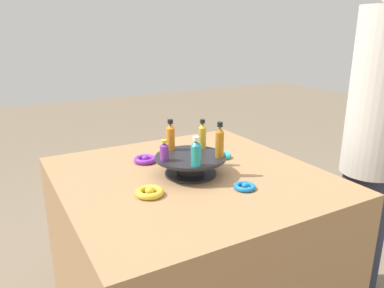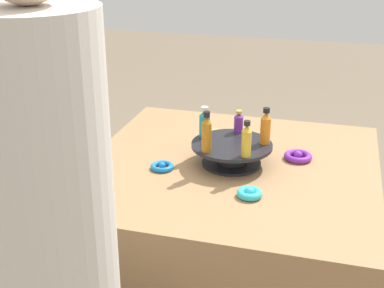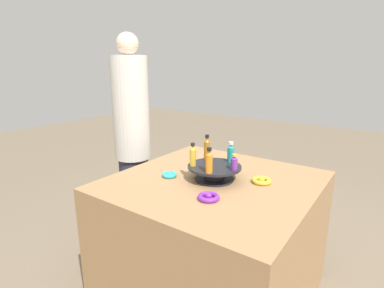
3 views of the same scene
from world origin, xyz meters
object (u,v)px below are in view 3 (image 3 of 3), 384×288
at_px(display_stand, 214,171).
at_px(ribbon_bow_purple, 209,197).
at_px(ribbon_bow_teal, 169,175).
at_px(person_figure, 132,140).
at_px(bottle_orange, 209,161).
at_px(ribbon_bow_gold, 261,180).
at_px(ribbon_bow_blue, 218,164).
at_px(bottle_gold, 193,155).
at_px(bottle_teal, 231,153).
at_px(bottle_purple, 234,163).
at_px(bottle_amber, 207,148).

relative_size(display_stand, ribbon_bow_purple, 2.81).
height_order(ribbon_bow_teal, person_figure, person_figure).
distance_m(bottle_orange, ribbon_bow_gold, 0.33).
xyz_separation_m(display_stand, ribbon_bow_blue, (-0.23, -0.11, -0.04)).
distance_m(bottle_gold, ribbon_bow_purple, 0.29).
xyz_separation_m(ribbon_bow_teal, person_figure, (-0.33, -0.64, 0.04)).
xyz_separation_m(bottle_orange, person_figure, (-0.34, -0.91, -0.09)).
height_order(display_stand, ribbon_bow_blue, display_stand).
bearing_deg(ribbon_bow_blue, ribbon_bow_purple, 25.05).
height_order(ribbon_bow_purple, person_figure, person_figure).
distance_m(bottle_teal, ribbon_bow_purple, 0.38).
distance_m(bottle_purple, bottle_amber, 0.23).
relative_size(bottle_orange, ribbon_bow_teal, 1.61).
distance_m(bottle_orange, ribbon_bow_purple, 0.19).
distance_m(display_stand, ribbon_bow_purple, 0.26).
height_order(bottle_purple, ribbon_bow_teal, bottle_purple).
height_order(ribbon_bow_gold, ribbon_bow_teal, same).
distance_m(bottle_teal, ribbon_bow_gold, 0.23).
bearing_deg(person_figure, display_stand, -0.00).
bearing_deg(ribbon_bow_gold, bottle_purple, -45.68).
relative_size(bottle_amber, bottle_orange, 1.10).
xyz_separation_m(bottle_amber, person_figure, (-0.15, -0.78, -0.10)).
relative_size(ribbon_bow_blue, person_figure, 0.05).
relative_size(bottle_amber, ribbon_bow_gold, 1.40).
xyz_separation_m(bottle_purple, bottle_orange, (0.11, -0.08, 0.02)).
bearing_deg(bottle_gold, ribbon_bow_purple, 51.58).
xyz_separation_m(display_stand, bottle_purple, (0.00, 0.12, 0.07)).
bearing_deg(bottle_orange, person_figure, -110.29).
bearing_deg(ribbon_bow_gold, bottle_amber, -83.55).
xyz_separation_m(ribbon_bow_blue, person_figure, (0.01, -0.77, 0.04)).
xyz_separation_m(ribbon_bow_purple, person_figure, (-0.46, -0.98, 0.04)).
height_order(bottle_orange, ribbon_bow_teal, bottle_orange).
distance_m(bottle_amber, ribbon_bow_blue, 0.21).
relative_size(bottle_purple, bottle_amber, 0.58).
distance_m(bottle_orange, ribbon_bow_teal, 0.30).
relative_size(display_stand, bottle_amber, 2.00).
bearing_deg(person_figure, bottle_teal, 7.47).
relative_size(bottle_gold, ribbon_bow_blue, 1.54).
distance_m(bottle_gold, bottle_orange, 0.14).
height_order(ribbon_bow_gold, person_figure, person_figure).
bearing_deg(ribbon_bow_blue, ribbon_bow_teal, -19.95).
bearing_deg(bottle_gold, person_figure, -110.53).
distance_m(bottle_teal, bottle_orange, 0.23).
bearing_deg(bottle_orange, bottle_gold, -108.83).
relative_size(ribbon_bow_gold, ribbon_bow_blue, 1.25).
distance_m(display_stand, bottle_teal, 0.15).
relative_size(display_stand, person_figure, 0.18).
height_order(ribbon_bow_blue, person_figure, person_figure).
height_order(bottle_teal, ribbon_bow_teal, bottle_teal).
height_order(bottle_gold, ribbon_bow_blue, bottle_gold).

